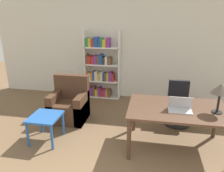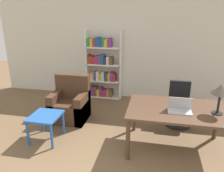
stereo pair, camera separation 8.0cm
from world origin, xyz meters
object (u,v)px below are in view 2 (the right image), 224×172
table_lamp (221,90)px  bookshelf (102,68)px  laptop (180,108)px  armchair (70,105)px  desk (177,113)px  office_chair (179,106)px  side_table_blue (45,119)px

table_lamp → bookshelf: bearing=137.8°
laptop → bookshelf: (-1.86, 2.24, 0.01)m
table_lamp → armchair: bearing=164.9°
desk → laptop: bearing=-79.8°
desk → table_lamp: bearing=-6.4°
office_chair → laptop: bearing=-95.7°
side_table_blue → laptop: bearing=2.6°
office_chair → armchair: (-2.33, -0.27, -0.07)m
laptop → side_table_blue: size_ratio=0.66×
desk → office_chair: size_ratio=1.80×
office_chair → armchair: 2.35m
laptop → side_table_blue: (-2.34, -0.11, -0.39)m
laptop → armchair: bearing=160.5°
desk → bookshelf: (-1.84, 2.14, 0.15)m
desk → table_lamp: size_ratio=3.40×
desk → bookshelf: bookshelf is taller
laptop → table_lamp: table_lamp is taller
armchair → laptop: bearing=-19.5°
side_table_blue → armchair: bearing=83.0°
office_chair → bookshelf: (-1.97, 1.18, 0.43)m
armchair → bookshelf: bearing=75.8°
side_table_blue → armchair: 0.91m
laptop → office_chair: 1.14m
desk → office_chair: (0.12, 0.96, -0.28)m
side_table_blue → bookshelf: bearing=78.5°
table_lamp → office_chair: bearing=114.5°
desk → armchair: (-2.21, 0.69, -0.35)m
bookshelf → office_chair: bearing=-30.9°
table_lamp → laptop: bearing=-176.8°
table_lamp → desk: bearing=173.6°
laptop → table_lamp: 0.67m
desk → laptop: size_ratio=4.41×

